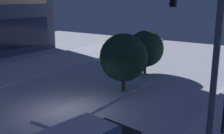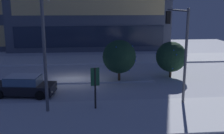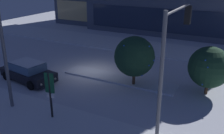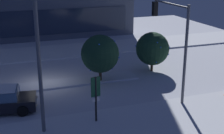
{
  "view_description": "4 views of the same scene",
  "coord_description": "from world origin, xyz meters",
  "px_view_note": "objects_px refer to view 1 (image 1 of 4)",
  "views": [
    {
      "loc": [
        -9.65,
        -9.54,
        5.68
      ],
      "look_at": [
        3.51,
        -0.62,
        1.73
      ],
      "focal_mm": 44.71,
      "sensor_mm": 36.0,
      "label": 1
    },
    {
      "loc": [
        1.46,
        -23.82,
        6.71
      ],
      "look_at": [
        3.58,
        -0.39,
        1.19
      ],
      "focal_mm": 43.82,
      "sensor_mm": 36.0,
      "label": 2
    },
    {
      "loc": [
        10.78,
        -16.98,
        7.85
      ],
      "look_at": [
        2.57,
        -1.43,
        1.31
      ],
      "focal_mm": 41.3,
      "sensor_mm": 36.0,
      "label": 3
    },
    {
      "loc": [
        -2.86,
        -23.44,
        8.81
      ],
      "look_at": [
        4.71,
        -2.11,
        1.47
      ],
      "focal_mm": 52.2,
      "sensor_mm": 36.0,
      "label": 4
    }
  ],
  "objects_px": {
    "traffic_light_corner_near_right": "(212,18)",
    "street_lamp_arched": "(192,25)",
    "decorated_tree_left_of_median": "(145,49)",
    "decorated_tree_median": "(124,58)"
  },
  "relations": [
    {
      "from": "traffic_light_corner_near_right",
      "to": "decorated_tree_median",
      "type": "distance_m",
      "value": 5.86
    },
    {
      "from": "traffic_light_corner_near_right",
      "to": "decorated_tree_median",
      "type": "bearing_deg",
      "value": 42.94
    },
    {
      "from": "traffic_light_corner_near_right",
      "to": "decorated_tree_left_of_median",
      "type": "xyz_separation_m",
      "value": [
        1.21,
        5.05,
        -2.55
      ]
    },
    {
      "from": "traffic_light_corner_near_right",
      "to": "street_lamp_arched",
      "type": "height_order",
      "value": "street_lamp_arched"
    },
    {
      "from": "decorated_tree_median",
      "to": "decorated_tree_left_of_median",
      "type": "bearing_deg",
      "value": 12.44
    },
    {
      "from": "decorated_tree_median",
      "to": "decorated_tree_left_of_median",
      "type": "relative_size",
      "value": 1.11
    },
    {
      "from": "traffic_light_corner_near_right",
      "to": "street_lamp_arched",
      "type": "distance_m",
      "value": 9.1
    },
    {
      "from": "decorated_tree_left_of_median",
      "to": "street_lamp_arched",
      "type": "bearing_deg",
      "value": -146.18
    },
    {
      "from": "traffic_light_corner_near_right",
      "to": "street_lamp_arched",
      "type": "xyz_separation_m",
      "value": [
        -8.92,
        -1.74,
        0.39
      ]
    },
    {
      "from": "street_lamp_arched",
      "to": "decorated_tree_left_of_median",
      "type": "xyz_separation_m",
      "value": [
        10.13,
        6.79,
        -2.94
      ]
    }
  ]
}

